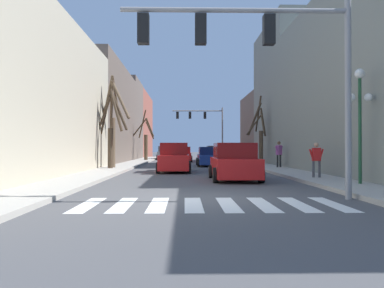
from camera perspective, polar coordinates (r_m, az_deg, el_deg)
The scene contains 20 objects.
ground_plane at distance 10.92m, azimuth 2.44°, elevation -8.27°, with size 240.00×240.00×0.00m, color #4C4C4F.
sidewalk_left at distance 11.81m, azimuth -24.19°, elevation -7.27°, with size 2.10×90.00×0.15m.
building_row_left at distance 36.07m, azimuth -15.09°, elevation 5.12°, with size 6.00×61.67×13.39m.
building_row_right at distance 27.90m, azimuth 19.94°, elevation 6.37°, with size 6.00×41.72×11.96m.
crosswalk_stripes at distance 9.74m, azimuth 2.89°, elevation -9.18°, with size 6.75×2.60×0.01m.
traffic_signal_near at distance 11.06m, azimuth 10.54°, elevation 14.08°, with size 6.53×0.28×5.74m.
traffic_signal_far at distance 45.59m, azimuth 1.85°, elevation 3.49°, with size 6.16×0.28×6.39m.
street_lamp_right_corner at distance 15.09m, azimuth 24.20°, elevation 5.84°, with size 0.95×0.36×4.21m.
car_parked_right_mid at distance 46.23m, azimuth 3.39°, elevation -1.42°, with size 2.17×4.27×1.73m.
car_at_intersection at distance 22.75m, azimuth -2.72°, elevation -2.22°, with size 1.99×4.45×1.76m.
car_parked_left_near at distance 39.84m, azimuth -1.43°, elevation -1.63°, with size 2.01×4.62×1.59m.
car_driving_away_lane at distance 30.20m, azimuth 2.62°, elevation -1.99°, with size 2.01×4.71×1.54m.
car_parked_left_mid at distance 47.39m, azimuth -4.12°, elevation -1.42°, with size 1.97×4.73×1.68m.
car_parked_left_far at distance 17.00m, azimuth 6.45°, elevation -2.87°, with size 2.12×4.20×1.68m.
pedestrian_waiting_at_curb at distance 26.12m, azimuth 13.10°, elevation -1.17°, with size 0.66×0.53×1.76m.
pedestrian_crossing_street at distance 17.49m, azimuth 18.42°, elevation -1.85°, with size 0.67×0.22×1.55m.
street_tree_right_near at distance 31.18m, azimuth 10.26°, elevation 1.52°, with size 1.71×2.02×5.60m.
street_tree_right_far at distance 41.51m, azimuth -7.05°, elevation 0.64°, with size 2.41×1.49×5.54m.
street_tree_left_near at distance 25.04m, azimuth -12.30°, elevation 2.26°, with size 2.25×2.56×5.15m.
street_tree_left_mid at distance 26.17m, azimuth -12.03°, elevation 3.38°, with size 2.53×2.63×6.28m.
Camera 1 is at (-0.68, -10.80, 1.45)m, focal length 35.00 mm.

